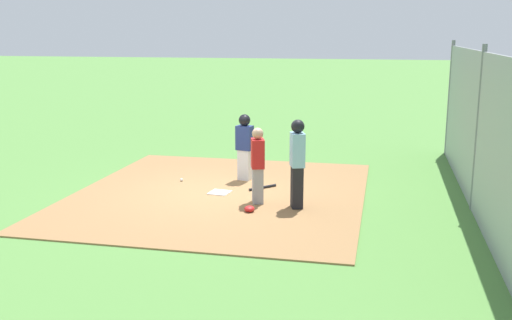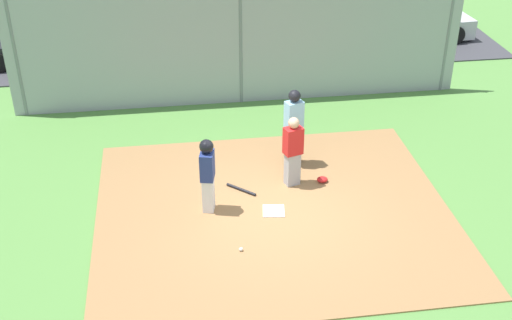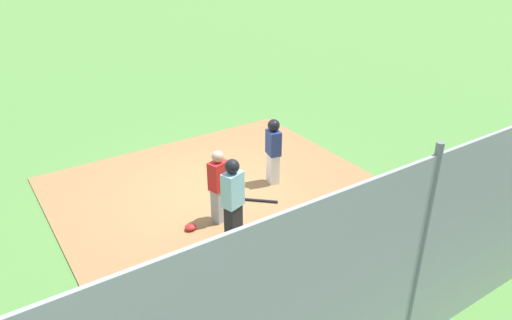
% 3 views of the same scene
% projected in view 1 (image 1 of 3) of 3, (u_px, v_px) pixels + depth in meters
% --- Properties ---
extents(ground_plane, '(140.00, 140.00, 0.00)m').
position_uv_depth(ground_plane, '(220.00, 194.00, 13.28)').
color(ground_plane, '#51843D').
extents(dirt_infield, '(7.20, 6.40, 0.03)m').
position_uv_depth(dirt_infield, '(220.00, 193.00, 13.27)').
color(dirt_infield, olive).
rests_on(dirt_infield, ground_plane).
extents(home_plate, '(0.50, 0.50, 0.02)m').
position_uv_depth(home_plate, '(220.00, 192.00, 13.27)').
color(home_plate, white).
rests_on(home_plate, dirt_infield).
extents(catcher, '(0.44, 0.36, 1.61)m').
position_uv_depth(catcher, '(258.00, 164.00, 12.34)').
color(catcher, '#9E9EA3').
rests_on(catcher, dirt_infield).
extents(umpire, '(0.44, 0.37, 1.83)m').
position_uv_depth(umpire, '(297.00, 161.00, 11.96)').
color(umpire, black).
rests_on(umpire, dirt_infield).
extents(runner, '(0.34, 0.43, 1.62)m').
position_uv_depth(runner, '(245.00, 143.00, 14.26)').
color(runner, silver).
rests_on(runner, dirt_infield).
extents(baseball_bat, '(0.59, 0.55, 0.06)m').
position_uv_depth(baseball_bat, '(263.00, 187.00, 13.62)').
color(baseball_bat, black).
rests_on(baseball_bat, dirt_infield).
extents(catcher_mask, '(0.24, 0.20, 0.12)m').
position_uv_depth(catcher_mask, '(249.00, 209.00, 11.87)').
color(catcher_mask, red).
rests_on(catcher_mask, dirt_infield).
extents(baseball, '(0.07, 0.07, 0.07)m').
position_uv_depth(baseball, '(182.00, 180.00, 14.30)').
color(baseball, white).
rests_on(baseball, dirt_infield).
extents(backstop_fence, '(12.00, 0.10, 3.35)m').
position_uv_depth(backstop_fence, '(478.00, 132.00, 11.81)').
color(backstop_fence, '#93999E').
rests_on(backstop_fence, ground_plane).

